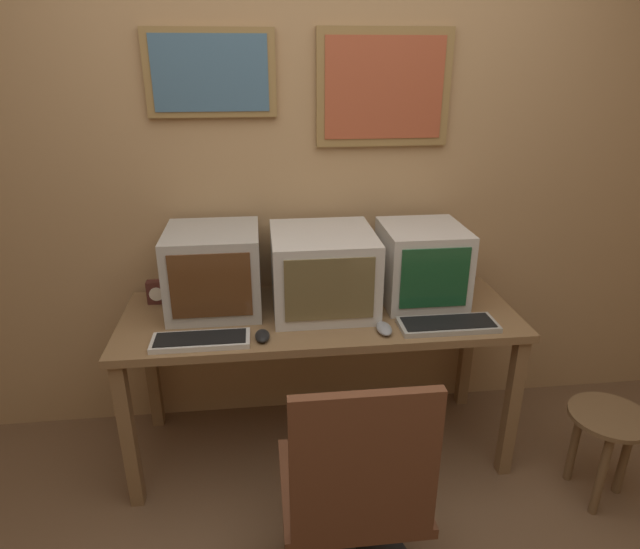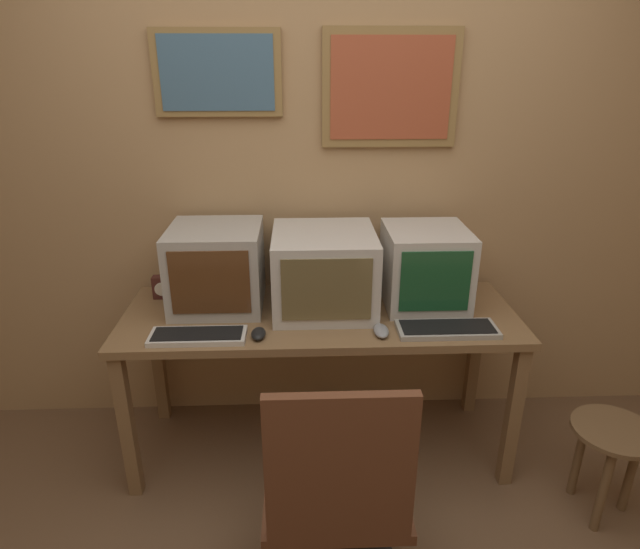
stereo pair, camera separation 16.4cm
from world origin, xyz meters
name	(u,v)px [view 1 (the left image)]	position (x,y,z in m)	size (l,w,h in m)	color
wall_back	(311,173)	(0.00, 1.51, 1.31)	(8.00, 0.08, 2.60)	tan
desk	(320,329)	(0.00, 1.13, 0.66)	(1.77, 0.65, 0.75)	olive
monitor_left	(214,270)	(-0.47, 1.24, 0.93)	(0.41, 0.41, 0.37)	#B7B2A8
monitor_center	(323,270)	(0.02, 1.20, 0.93)	(0.46, 0.48, 0.36)	beige
monitor_right	(422,264)	(0.49, 1.22, 0.93)	(0.37, 0.40, 0.36)	beige
keyboard_main	(201,340)	(-0.51, 0.91, 0.76)	(0.39, 0.14, 0.03)	beige
keyboard_side	(448,324)	(0.53, 0.93, 0.76)	(0.42, 0.16, 0.03)	#A8A399
mouse_near_keyboard	(262,336)	(-0.26, 0.91, 0.76)	(0.06, 0.10, 0.03)	black
mouse_far_corner	(384,329)	(0.25, 0.92, 0.76)	(0.06, 0.12, 0.03)	gray
desk_clock	(157,292)	(-0.74, 1.33, 0.80)	(0.09, 0.06, 0.11)	#4C231E
office_chair	(353,507)	(0.02, 0.33, 0.40)	(0.51, 0.51, 0.96)	black
side_stool	(606,434)	(1.18, 0.67, 0.33)	(0.33, 0.33, 0.43)	brown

